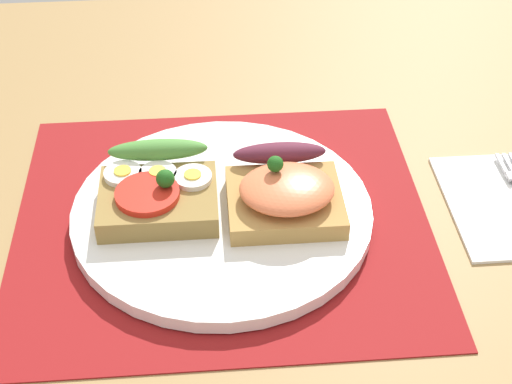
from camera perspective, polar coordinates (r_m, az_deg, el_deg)
name	(u,v)px	position (r cm, az deg, el deg)	size (l,w,h in cm)	color
ground_plane	(223,233)	(68.55, -2.50, -3.12)	(120.00, 90.00, 3.20)	olive
placemat	(222,219)	(67.37, -2.55, -2.04)	(36.33, 32.49, 0.30)	maroon
plate	(222,212)	(66.85, -2.57, -1.53)	(26.31, 26.31, 1.27)	white
sandwich_egg_tomato	(158,188)	(66.40, -7.39, 0.27)	(10.13, 9.46, 4.28)	olive
sandwich_salmon	(285,191)	(65.23, 2.18, 0.08)	(9.86, 10.17, 5.17)	#B08545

